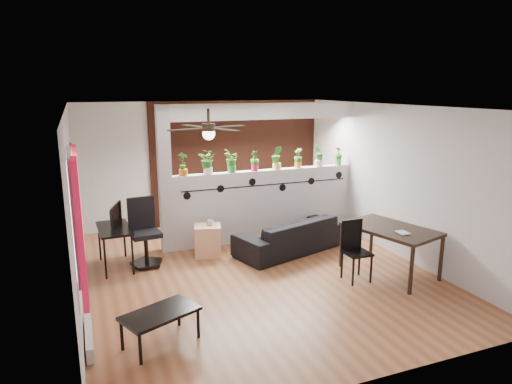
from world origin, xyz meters
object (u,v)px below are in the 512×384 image
Objects in this scene: potted_plant_1 at (208,161)px; potted_plant_2 at (232,160)px; ceiling_fan at (209,130)px; cup at (210,223)px; potted_plant_3 at (255,160)px; potted_plant_4 at (277,157)px; potted_plant_7 at (338,155)px; computer_desk at (114,231)px; potted_plant_6 at (319,155)px; dining_table at (391,232)px; sofa at (290,235)px; potted_plant_0 at (183,163)px; coffee_table at (160,315)px; cube_shelf at (208,241)px; office_chair at (145,236)px; folding_chair at (354,245)px; potted_plant_5 at (298,157)px.

potted_plant_1 is 1.04× the size of potted_plant_2.
ceiling_fan reaches higher than cup.
potted_plant_4 is (0.45, -0.00, 0.03)m from potted_plant_3.
potted_plant_7 is 0.38× the size of computer_desk.
potted_plant_4 is 1.04× the size of potted_plant_6.
potted_plant_7 is at bearing 79.33° from dining_table.
sofa is at bearing -150.18° from potted_plant_7.
potted_plant_0 is 0.45× the size of computer_desk.
potted_plant_3 is at bearing 180.00° from potted_plant_7.
potted_plant_4 reaches higher than computer_desk.
dining_table is at bearing -68.41° from potted_plant_4.
potted_plant_3 is at bearing 52.64° from ceiling_fan.
cube_shelf is at bearing 63.50° from coffee_table.
potted_plant_4 reaches higher than office_chair.
computer_desk is at bearing -164.38° from potted_plant_1.
potted_plant_4 reaches higher than potted_plant_7.
ceiling_fan is 2.17m from cup.
potted_plant_3 is 4.03m from coffee_table.
dining_table is at bearing -36.80° from cup.
office_chair is (-1.70, -0.53, -1.09)m from potted_plant_2.
dining_table is 1.62× the size of coffee_table.
potted_plant_0 is 0.46× the size of folding_chair.
potted_plant_6 is (0.90, 0.00, -0.01)m from potted_plant_4.
potted_plant_3 is at bearing 26.91° from cup.
ceiling_fan is 2.17× the size of cube_shelf.
potted_plant_5 is at bearing -0.00° from potted_plant_0.
computer_desk is at bearing 173.73° from office_chair.
folding_chair is (2.11, -0.48, -1.77)m from ceiling_fan.
sofa is at bearing -6.69° from office_chair.
cube_shelf is (0.29, 1.28, -2.04)m from ceiling_fan.
potted_plant_4 is at bearing -112.81° from sofa.
potted_plant_1 is 0.28× the size of dining_table.
computer_desk is at bearing -166.47° from cube_shelf.
cube_shelf is at bearing -1.60° from computer_desk.
folding_chair is at bearing -44.79° from cup.
potted_plant_2 reaches higher than dining_table.
potted_plant_1 is 0.41× the size of office_chair.
dining_table is (-0.44, -2.32, -0.87)m from potted_plant_7.
potted_plant_6 is (2.71, -0.00, 0.00)m from potted_plant_0.
potted_plant_2 is 3.71× the size of cup.
potted_plant_5 is at bearing -0.00° from potted_plant_3.
potted_plant_1 is 1.42m from cube_shelf.
ceiling_fan is at bearing 12.55° from sofa.
ceiling_fan is 1.23× the size of coffee_table.
sofa is at bearing 123.99° from dining_table.
potted_plant_4 is (1.81, -0.00, 0.01)m from potted_plant_0.
computer_desk is 0.61× the size of dining_table.
potted_plant_4 is 0.45m from potted_plant_5.
sofa is 2.13× the size of folding_chair.
cube_shelf is at bearing -140.27° from potted_plant_2.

